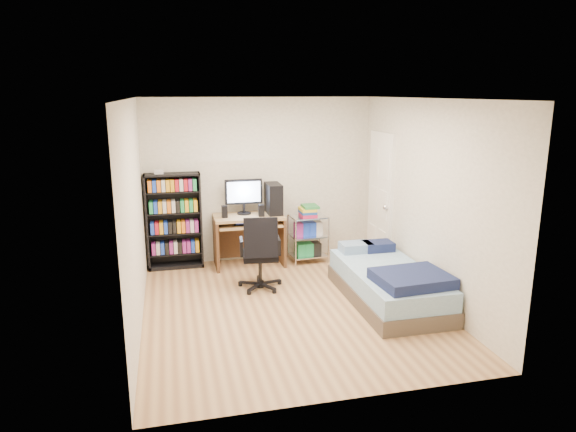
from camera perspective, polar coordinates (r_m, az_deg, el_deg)
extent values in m
cube|color=tan|center=(6.40, 0.22, -10.26)|extent=(3.50, 4.00, 0.04)
cube|color=white|center=(5.85, 0.24, 13.11)|extent=(3.50, 4.00, 0.04)
cube|color=silver|center=(7.94, -3.19, 4.02)|extent=(3.50, 0.04, 2.50)
cube|color=silver|center=(4.13, 6.81, -5.14)|extent=(3.50, 0.04, 2.50)
cube|color=silver|center=(5.86, -16.86, -0.02)|extent=(0.04, 4.00, 2.50)
cube|color=silver|center=(6.63, 15.28, 1.64)|extent=(0.04, 4.00, 2.50)
cube|color=black|center=(7.76, -12.53, -0.57)|extent=(0.80, 0.27, 1.43)
cube|color=black|center=(7.89, -12.35, -4.03)|extent=(0.75, 0.25, 0.02)
cube|color=#B11726|center=(7.85, -12.38, -3.33)|extent=(0.70, 0.21, 0.17)
cube|color=black|center=(7.80, -12.46, -1.84)|extent=(0.75, 0.25, 0.02)
cube|color=blue|center=(7.77, -12.50, -1.13)|extent=(0.70, 0.21, 0.17)
cube|color=black|center=(7.73, -12.58, 0.39)|extent=(0.75, 0.25, 0.02)
cube|color=orange|center=(7.69, -12.62, 1.12)|extent=(0.70, 0.21, 0.17)
cube|color=black|center=(7.66, -12.70, 2.66)|extent=(0.75, 0.25, 0.02)
cube|color=#1F914C|center=(7.63, -12.74, 3.40)|extent=(0.70, 0.21, 0.17)
cube|color=silver|center=(7.61, -14.16, 4.78)|extent=(0.12, 0.11, 0.06)
cube|color=tan|center=(7.69, -4.40, -0.08)|extent=(1.04, 0.57, 0.04)
cube|color=#31231B|center=(7.73, -8.00, -3.08)|extent=(0.04, 0.57, 0.74)
cube|color=#31231B|center=(7.88, -0.77, -2.63)|extent=(0.04, 0.57, 0.74)
cube|color=#31231B|center=(8.03, -4.65, -2.19)|extent=(0.99, 0.03, 0.67)
cube|color=tan|center=(7.63, -4.29, -0.98)|extent=(0.93, 0.47, 0.03)
cube|color=black|center=(7.61, -4.27, -0.83)|extent=(0.46, 0.16, 0.03)
cube|color=black|center=(7.71, -4.96, 2.72)|extent=(0.56, 0.05, 0.37)
cube|color=#CCDDFF|center=(7.68, -4.93, 2.68)|extent=(0.50, 0.01, 0.31)
cube|color=black|center=(7.75, -1.61, 1.96)|extent=(0.21, 0.44, 0.46)
cube|color=black|center=(7.57, -7.07, 0.48)|extent=(0.08, 0.08, 0.18)
cube|color=black|center=(7.59, -2.98, 0.61)|extent=(0.08, 0.08, 0.18)
cylinder|color=black|center=(6.92, -3.11, -5.95)|extent=(0.05, 0.05, 0.36)
cube|color=black|center=(6.86, -3.13, -4.38)|extent=(0.50, 0.50, 0.08)
cube|color=black|center=(6.57, -3.03, -2.43)|extent=(0.45, 0.18, 0.52)
cube|color=black|center=(6.81, -5.21, -3.40)|extent=(0.07, 0.29, 0.21)
cube|color=black|center=(6.84, -1.09, -3.26)|extent=(0.07, 0.29, 0.21)
cylinder|color=silver|center=(7.68, 0.86, -3.09)|extent=(0.02, 0.02, 0.73)
cylinder|color=silver|center=(7.86, 4.53, -2.74)|extent=(0.02, 0.02, 0.73)
cylinder|color=silver|center=(8.02, 0.01, -2.36)|extent=(0.02, 0.02, 0.73)
cylinder|color=silver|center=(8.19, 3.54, -2.04)|extent=(0.02, 0.02, 0.73)
cube|color=silver|center=(8.01, 2.23, -4.34)|extent=(0.56, 0.41, 0.02)
cube|color=silver|center=(7.92, 2.25, -2.19)|extent=(0.56, 0.41, 0.02)
cube|color=silver|center=(7.84, 2.27, -0.07)|extent=(0.56, 0.41, 0.02)
cube|color=#A51741|center=(7.82, 2.27, 0.59)|extent=(0.25, 0.31, 0.17)
cube|color=brown|center=(6.67, 10.99, -8.44)|extent=(0.96, 1.92, 0.19)
cube|color=#94C0DD|center=(6.59, 11.08, -6.73)|extent=(0.92, 1.89, 0.23)
cube|color=#161F46|center=(6.11, 13.60, -6.80)|extent=(0.86, 0.73, 0.13)
cube|color=#A2C5E6|center=(7.15, 7.57, -3.45)|extent=(0.43, 0.29, 0.13)
cube|color=#161F46|center=(7.25, 9.97, -3.30)|extent=(0.40, 0.29, 0.13)
cube|color=#3C2713|center=(6.51, 11.30, -5.85)|extent=(0.27, 0.21, 0.02)
cube|color=white|center=(7.85, 10.22, 1.85)|extent=(0.05, 0.80, 2.00)
sphere|color=silver|center=(7.55, 10.78, 0.98)|extent=(0.08, 0.08, 0.08)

